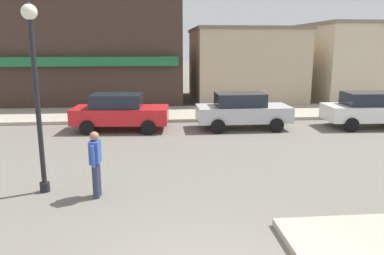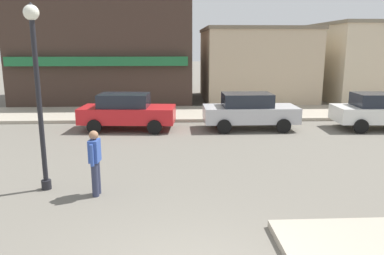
{
  "view_description": "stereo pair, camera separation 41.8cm",
  "coord_description": "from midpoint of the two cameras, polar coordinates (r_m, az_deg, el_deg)",
  "views": [
    {
      "loc": [
        -0.68,
        -4.87,
        3.58
      ],
      "look_at": [
        0.2,
        4.5,
        1.5
      ],
      "focal_mm": 35.0,
      "sensor_mm": 36.0,
      "label": 1
    },
    {
      "loc": [
        -0.26,
        -4.9,
        3.58
      ],
      "look_at": [
        0.2,
        4.5,
        1.5
      ],
      "focal_mm": 35.0,
      "sensor_mm": 36.0,
      "label": 2
    }
  ],
  "objects": [
    {
      "name": "kerb_far",
      "position": [
        19.62,
        -3.91,
        2.14
      ],
      "size": [
        80.0,
        4.0,
        0.15
      ],
      "primitive_type": "cube",
      "color": "#A89E8C",
      "rests_on": "ground"
    },
    {
      "name": "lamp_post",
      "position": [
        9.62,
        -24.03,
        7.7
      ],
      "size": [
        0.36,
        0.36,
        4.54
      ],
      "color": "black",
      "rests_on": "ground"
    },
    {
      "name": "parked_car_nearest",
      "position": [
        16.25,
        -11.66,
        2.39
      ],
      "size": [
        4.12,
        2.11,
        1.56
      ],
      "color": "red",
      "rests_on": "ground"
    },
    {
      "name": "parked_car_second",
      "position": [
        16.39,
        6.94,
        2.64
      ],
      "size": [
        4.0,
        1.88,
        1.56
      ],
      "color": "#B7B7BC",
      "rests_on": "ground"
    },
    {
      "name": "parked_car_third",
      "position": [
        18.2,
        24.93,
        2.54
      ],
      "size": [
        4.07,
        2.02,
        1.56
      ],
      "color": "white",
      "rests_on": "ground"
    },
    {
      "name": "pedestrian_crossing_near",
      "position": [
        9.23,
        -15.74,
        -5.11
      ],
      "size": [
        0.25,
        0.56,
        1.61
      ],
      "color": "#2D334C",
      "rests_on": "ground"
    },
    {
      "name": "building_corner_shop",
      "position": [
        25.61,
        -14.67,
        12.47
      ],
      "size": [
        10.84,
        8.49,
        7.52
      ],
      "color": "#3D2D26",
      "rests_on": "ground"
    },
    {
      "name": "building_storefront_left_near",
      "position": [
        25.45,
        7.33,
        9.55
      ],
      "size": [
        6.74,
        7.29,
        4.66
      ],
      "color": "tan",
      "rests_on": "ground"
    },
    {
      "name": "building_storefront_left_mid",
      "position": [
        28.34,
        22.73,
        9.33
      ],
      "size": [
        6.59,
        8.06,
        5.0
      ],
      "color": "beige",
      "rests_on": "ground"
    }
  ]
}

